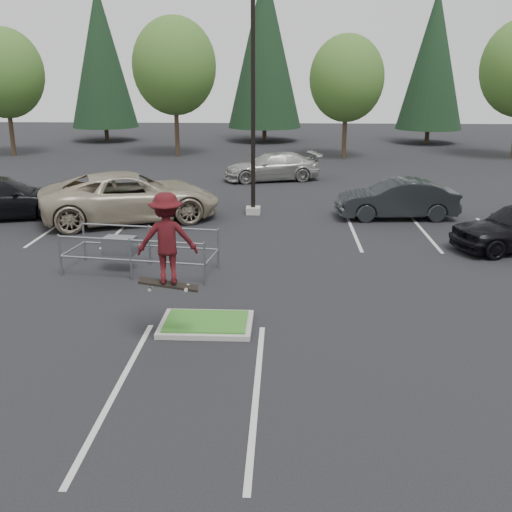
{
  "coord_description": "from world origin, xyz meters",
  "views": [
    {
      "loc": [
        1.83,
        -13.18,
        5.86
      ],
      "look_at": [
        1.13,
        1.5,
        1.33
      ],
      "focal_mm": 42.0,
      "sensor_mm": 36.0,
      "label": 1
    }
  ],
  "objects_px": {
    "conif_a": "(101,57)",
    "decid_c": "(346,81)",
    "light_pole": "(253,105)",
    "conif_c": "(433,59)",
    "cart_corral": "(124,246)",
    "car_r_charc": "(397,199)",
    "car_far_silver": "(273,167)",
    "skateboarder": "(167,239)",
    "car_l_tan": "(128,197)",
    "car_l_black": "(0,198)",
    "decid_b": "(175,69)",
    "conif_b": "(265,47)",
    "decid_a": "(5,76)"
  },
  "relations": [
    {
      "from": "light_pole",
      "to": "decid_c",
      "type": "distance_m",
      "value": 18.67
    },
    {
      "from": "light_pole",
      "to": "skateboarder",
      "type": "xyz_separation_m",
      "value": [
        -1.16,
        -13.0,
        -2.1
      ]
    },
    {
      "from": "decid_c",
      "to": "conif_a",
      "type": "height_order",
      "value": "conif_a"
    },
    {
      "from": "car_l_black",
      "to": "decid_a",
      "type": "bearing_deg",
      "value": 5.13
    },
    {
      "from": "light_pole",
      "to": "conif_a",
      "type": "xyz_separation_m",
      "value": [
        -14.5,
        28.0,
        2.54
      ]
    },
    {
      "from": "decid_a",
      "to": "conif_c",
      "type": "distance_m",
      "value": 33.4
    },
    {
      "from": "conif_c",
      "to": "cart_corral",
      "type": "bearing_deg",
      "value": -115.64
    },
    {
      "from": "skateboarder",
      "to": "car_far_silver",
      "type": "height_order",
      "value": "skateboarder"
    },
    {
      "from": "decid_b",
      "to": "skateboarder",
      "type": "height_order",
      "value": "decid_b"
    },
    {
      "from": "car_l_tan",
      "to": "car_far_silver",
      "type": "height_order",
      "value": "car_l_tan"
    },
    {
      "from": "conif_c",
      "to": "cart_corral",
      "type": "xyz_separation_m",
      "value": [
        -17.01,
        -35.43,
        -6.04
      ]
    },
    {
      "from": "cart_corral",
      "to": "decid_b",
      "type": "bearing_deg",
      "value": 104.58
    },
    {
      "from": "light_pole",
      "to": "conif_a",
      "type": "bearing_deg",
      "value": 117.38
    },
    {
      "from": "decid_b",
      "to": "car_far_silver",
      "type": "height_order",
      "value": "decid_b"
    },
    {
      "from": "decid_a",
      "to": "skateboarder",
      "type": "bearing_deg",
      "value": -60.79
    },
    {
      "from": "conif_c",
      "to": "car_far_silver",
      "type": "distance_m",
      "value": 23.8
    },
    {
      "from": "decid_b",
      "to": "decid_c",
      "type": "height_order",
      "value": "decid_b"
    },
    {
      "from": "car_l_black",
      "to": "car_far_silver",
      "type": "xyz_separation_m",
      "value": [
        11.18,
        9.64,
        -0.08
      ]
    },
    {
      "from": "light_pole",
      "to": "cart_corral",
      "type": "xyz_separation_m",
      "value": [
        -3.51,
        -7.93,
        -3.75
      ]
    },
    {
      "from": "cart_corral",
      "to": "car_far_silver",
      "type": "height_order",
      "value": "car_far_silver"
    },
    {
      "from": "decid_c",
      "to": "car_r_charc",
      "type": "height_order",
      "value": "decid_c"
    },
    {
      "from": "light_pole",
      "to": "car_r_charc",
      "type": "bearing_deg",
      "value": -4.76
    },
    {
      "from": "decid_c",
      "to": "car_l_tan",
      "type": "relative_size",
      "value": 1.17
    },
    {
      "from": "decid_c",
      "to": "conif_a",
      "type": "relative_size",
      "value": 0.64
    },
    {
      "from": "decid_b",
      "to": "car_r_charc",
      "type": "xyz_separation_m",
      "value": [
        12.51,
        -19.03,
        -5.23
      ]
    },
    {
      "from": "car_l_tan",
      "to": "car_l_black",
      "type": "bearing_deg",
      "value": 65.82
    },
    {
      "from": "light_pole",
      "to": "decid_a",
      "type": "height_order",
      "value": "light_pole"
    },
    {
      "from": "decid_a",
      "to": "car_r_charc",
      "type": "distance_m",
      "value": 31.1
    },
    {
      "from": "light_pole",
      "to": "decid_c",
      "type": "bearing_deg",
      "value": 72.89
    },
    {
      "from": "car_l_black",
      "to": "decid_c",
      "type": "bearing_deg",
      "value": -57.38
    },
    {
      "from": "decid_a",
      "to": "cart_corral",
      "type": "bearing_deg",
      "value": -59.98
    },
    {
      "from": "decid_b",
      "to": "conif_b",
      "type": "xyz_separation_m",
      "value": [
        6.01,
        9.97,
        1.81
      ]
    },
    {
      "from": "light_pole",
      "to": "conif_c",
      "type": "xyz_separation_m",
      "value": [
        13.5,
        27.5,
        2.29
      ]
    },
    {
      "from": "light_pole",
      "to": "skateboarder",
      "type": "height_order",
      "value": "light_pole"
    },
    {
      "from": "cart_corral",
      "to": "car_r_charc",
      "type": "xyz_separation_m",
      "value": [
        9.51,
        7.43,
        0.01
      ]
    },
    {
      "from": "cart_corral",
      "to": "skateboarder",
      "type": "relative_size",
      "value": 2.16
    },
    {
      "from": "skateboarder",
      "to": "car_r_charc",
      "type": "xyz_separation_m",
      "value": [
        7.16,
        12.5,
        -1.65
      ]
    },
    {
      "from": "decid_c",
      "to": "skateboarder",
      "type": "distance_m",
      "value": 31.67
    },
    {
      "from": "decid_a",
      "to": "decid_c",
      "type": "relative_size",
      "value": 1.06
    },
    {
      "from": "conif_c",
      "to": "car_l_black",
      "type": "distance_m",
      "value": 37.93
    },
    {
      "from": "skateboarder",
      "to": "car_l_tan",
      "type": "height_order",
      "value": "skateboarder"
    },
    {
      "from": "conif_a",
      "to": "decid_c",
      "type": "bearing_deg",
      "value": -26.96
    },
    {
      "from": "decid_a",
      "to": "car_l_black",
      "type": "distance_m",
      "value": 21.41
    },
    {
      "from": "conif_b",
      "to": "car_l_tan",
      "type": "relative_size",
      "value": 2.02
    },
    {
      "from": "cart_corral",
      "to": "car_r_charc",
      "type": "distance_m",
      "value": 12.06
    },
    {
      "from": "light_pole",
      "to": "car_l_tan",
      "type": "xyz_separation_m",
      "value": [
        -5.0,
        -1.53,
        -3.56
      ]
    },
    {
      "from": "car_l_tan",
      "to": "car_far_silver",
      "type": "xyz_separation_m",
      "value": [
        5.68,
        9.91,
        -0.22
      ]
    },
    {
      "from": "light_pole",
      "to": "conif_a",
      "type": "relative_size",
      "value": 0.78
    },
    {
      "from": "skateboarder",
      "to": "decid_b",
      "type": "bearing_deg",
      "value": -89.36
    },
    {
      "from": "conif_b",
      "to": "decid_c",
      "type": "bearing_deg",
      "value": -60.68
    }
  ]
}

